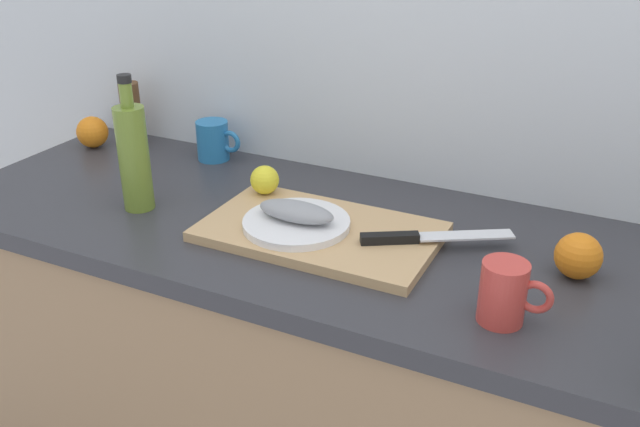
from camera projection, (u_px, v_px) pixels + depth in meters
back_wall at (458, 30)px, 1.43m from camera, size 3.20×0.05×2.50m
kitchen_counter at (386, 423)px, 1.52m from camera, size 2.00×0.60×0.90m
cutting_board at (320, 232)px, 1.35m from camera, size 0.46×0.27×0.02m
white_plate at (296, 223)px, 1.34m from camera, size 0.21×0.21×0.01m
fish_fillet at (296, 211)px, 1.33m from camera, size 0.16×0.07×0.04m
chef_knife at (418, 237)px, 1.29m from camera, size 0.26×0.17×0.02m
lemon_0 at (265, 180)px, 1.48m from camera, size 0.06×0.06×0.06m
olive_oil_bottle at (134, 156)px, 1.42m from camera, size 0.06×0.06×0.29m
coffee_mug_1 at (214, 140)px, 1.71m from camera, size 0.12×0.08×0.10m
coffee_mug_2 at (505, 293)px, 1.07m from camera, size 0.11×0.07×0.10m
orange_1 at (92, 132)px, 1.79m from camera, size 0.08×0.08×0.08m
orange_2 at (578, 256)px, 1.20m from camera, size 0.08×0.08×0.08m
pepper_mill at (131, 114)px, 1.80m from camera, size 0.05×0.05×0.17m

